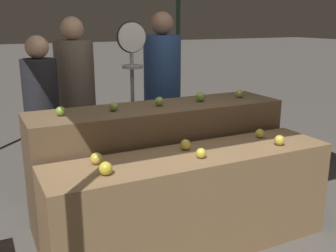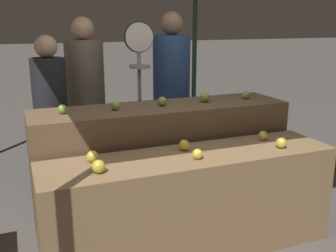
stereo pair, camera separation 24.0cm
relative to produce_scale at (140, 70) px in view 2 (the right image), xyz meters
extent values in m
plane|color=#59544F|center=(0.01, -1.19, -1.26)|extent=(60.00, 60.00, 0.00)
cylinder|color=#33513D|center=(1.46, 1.84, 0.00)|extent=(0.07, 0.07, 2.51)
cube|color=olive|center=(0.01, -1.19, -0.87)|extent=(2.21, 0.55, 0.78)
cube|color=brown|center=(0.01, -0.59, -0.75)|extent=(2.21, 0.55, 1.02)
sphere|color=gold|center=(-0.70, -1.29, -0.44)|extent=(0.09, 0.09, 0.09)
sphere|color=yellow|center=(0.01, -1.29, -0.45)|extent=(0.07, 0.07, 0.07)
sphere|color=gold|center=(0.72, -1.30, -0.44)|extent=(0.08, 0.08, 0.08)
sphere|color=yellow|center=(-0.69, -1.07, -0.44)|extent=(0.08, 0.08, 0.08)
sphere|color=yellow|center=(0.00, -1.07, -0.44)|extent=(0.08, 0.08, 0.08)
sphere|color=gold|center=(0.71, -1.07, -0.44)|extent=(0.08, 0.08, 0.08)
sphere|color=#7AA338|center=(-0.82, -0.58, -0.20)|extent=(0.07, 0.07, 0.07)
sphere|color=#8EB247|center=(-0.40, -0.60, -0.20)|extent=(0.07, 0.07, 0.07)
sphere|color=#8EB247|center=(0.01, -0.59, -0.20)|extent=(0.08, 0.08, 0.08)
sphere|color=#8EB247|center=(0.42, -0.58, -0.19)|extent=(0.09, 0.09, 0.09)
sphere|color=#8EB247|center=(0.84, -0.59, -0.20)|extent=(0.08, 0.08, 0.08)
cylinder|color=#99999E|center=(0.00, 0.01, -0.46)|extent=(0.04, 0.04, 1.60)
cylinder|color=black|center=(0.00, 0.01, 0.31)|extent=(0.29, 0.01, 0.29)
cylinder|color=silver|center=(0.00, -0.01, 0.31)|extent=(0.27, 0.02, 0.27)
cylinder|color=#99999E|center=(0.00, -0.01, 0.11)|extent=(0.01, 0.01, 0.14)
cylinder|color=#99999E|center=(0.00, -0.01, 0.04)|extent=(0.20, 0.20, 0.03)
cube|color=#2D2D38|center=(0.44, 0.24, -0.84)|extent=(0.31, 0.20, 0.84)
cylinder|color=#2D4C84|center=(0.44, 0.24, -0.05)|extent=(0.43, 0.43, 0.73)
sphere|color=#936B51|center=(0.44, 0.24, 0.44)|extent=(0.24, 0.24, 0.24)
cube|color=#2D2D38|center=(-0.84, 0.19, -0.89)|extent=(0.28, 0.24, 0.74)
cylinder|color=#232328|center=(-0.84, 0.19, -0.19)|extent=(0.44, 0.44, 0.65)
sphere|color=tan|center=(-0.84, 0.19, 0.24)|extent=(0.21, 0.21, 0.21)
cube|color=#2D2D38|center=(-0.45, 0.48, -0.85)|extent=(0.32, 0.23, 0.82)
cylinder|color=#756656|center=(-0.45, 0.48, -0.08)|extent=(0.46, 0.46, 0.71)
sphere|color=tan|center=(-0.45, 0.48, 0.39)|extent=(0.23, 0.23, 0.23)
camera|label=1|loc=(-1.38, -3.55, 0.47)|focal=42.00mm
camera|label=2|loc=(-1.16, -3.65, 0.47)|focal=42.00mm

